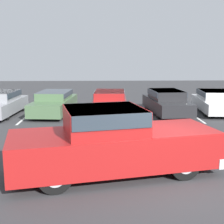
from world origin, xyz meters
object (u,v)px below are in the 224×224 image
parked_sedan_b (54,102)px  parked_sedan_d (167,101)px  parked_sedan_c (110,102)px  parked_sedan_e (215,101)px  pickup_truck (115,141)px  parked_sedan_a (0,103)px

parked_sedan_b → parked_sedan_d: size_ratio=1.05×
parked_sedan_c → parked_sedan_e: bearing=94.3°
pickup_truck → parked_sedan_e: 10.73m
parked_sedan_c → parked_sedan_d: 3.12m
parked_sedan_b → parked_sedan_d: 6.16m
pickup_truck → parked_sedan_b: pickup_truck is taller
parked_sedan_a → parked_sedan_e: 11.85m
pickup_truck → parked_sedan_d: pickup_truck is taller
parked_sedan_b → parked_sedan_e: (8.98, 0.05, 0.00)m
parked_sedan_a → parked_sedan_b: 2.88m
pickup_truck → parked_sedan_b: size_ratio=1.25×
parked_sedan_c → parked_sedan_d: size_ratio=1.04×
parked_sedan_b → parked_sedan_c: 3.04m
parked_sedan_a → parked_sedan_c: size_ratio=0.94×
parked_sedan_b → parked_sedan_e: parked_sedan_b is taller
parked_sedan_a → parked_sedan_d: (9.02, 0.10, 0.02)m
parked_sedan_a → parked_sedan_d: parked_sedan_d is taller
parked_sedan_c → parked_sedan_e: (5.94, 0.10, -0.00)m
parked_sedan_e → parked_sedan_a: bearing=-83.5°
parked_sedan_c → parked_sedan_a: bearing=-84.0°
pickup_truck → parked_sedan_a: size_ratio=1.36×
pickup_truck → parked_sedan_c: 8.76m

